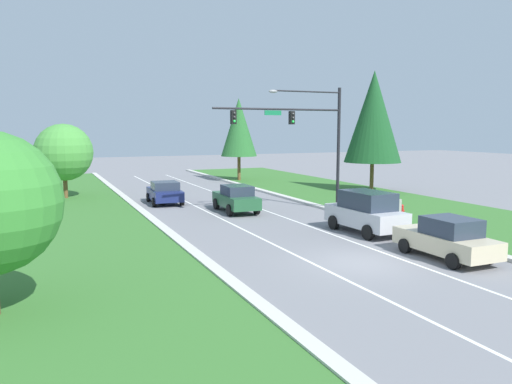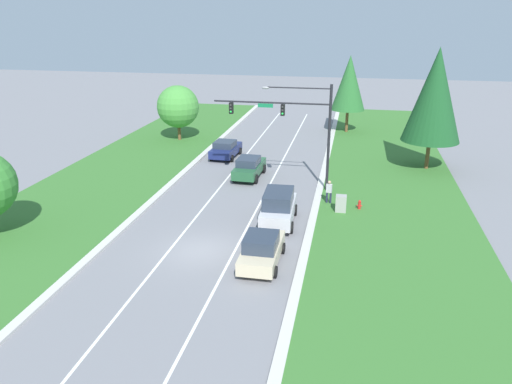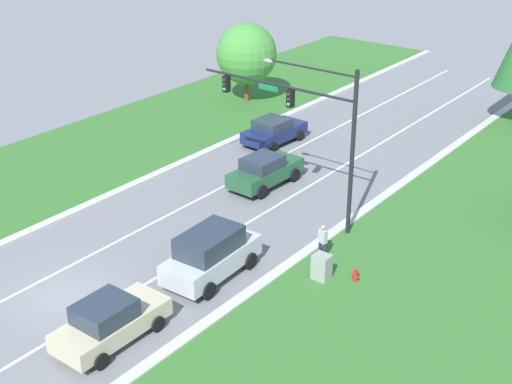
% 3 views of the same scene
% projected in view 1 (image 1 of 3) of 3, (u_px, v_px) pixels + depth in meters
% --- Properties ---
extents(ground_plane, '(160.00, 160.00, 0.00)m').
position_uv_depth(ground_plane, '(362.00, 263.00, 19.55)').
color(ground_plane, slate).
extents(curb_strip_right, '(0.50, 90.00, 0.15)m').
position_uv_depth(curb_strip_right, '(469.00, 248.00, 21.78)').
color(curb_strip_right, beige).
rests_on(curb_strip_right, ground_plane).
extents(curb_strip_left, '(0.50, 90.00, 0.15)m').
position_uv_depth(curb_strip_left, '(226.00, 278.00, 17.31)').
color(curb_strip_left, beige).
rests_on(curb_strip_left, ground_plane).
extents(grass_verge_left, '(10.00, 90.00, 0.08)m').
position_uv_depth(grass_verge_left, '(65.00, 300.00, 15.23)').
color(grass_verge_left, '#38702D').
rests_on(grass_verge_left, ground_plane).
extents(lane_stripe_inner_left, '(0.14, 81.00, 0.01)m').
position_uv_depth(lane_stripe_inner_left, '(322.00, 268.00, 18.84)').
color(lane_stripe_inner_left, white).
rests_on(lane_stripe_inner_left, ground_plane).
extents(lane_stripe_inner_right, '(0.14, 81.00, 0.01)m').
position_uv_depth(lane_stripe_inner_right, '(399.00, 258.00, 20.26)').
color(lane_stripe_inner_right, white).
rests_on(lane_stripe_inner_right, ground_plane).
extents(traffic_signal_mast, '(8.53, 0.41, 7.80)m').
position_uv_depth(traffic_signal_mast, '(305.00, 129.00, 30.67)').
color(traffic_signal_mast, black).
rests_on(traffic_signal_mast, ground_plane).
extents(silver_suv, '(2.25, 4.63, 2.12)m').
position_uv_depth(silver_suv, '(366.00, 212.00, 25.10)').
color(silver_suv, silver).
rests_on(silver_suv, ground_plane).
extents(navy_sedan, '(2.30, 4.29, 1.57)m').
position_uv_depth(navy_sedan, '(165.00, 192.00, 35.03)').
color(navy_sedan, navy).
rests_on(navy_sedan, ground_plane).
extents(forest_sedan, '(2.11, 4.55, 1.71)m').
position_uv_depth(forest_sedan, '(236.00, 198.00, 31.49)').
color(forest_sedan, '#235633').
rests_on(forest_sedan, ground_plane).
extents(champagne_sedan, '(2.04, 4.37, 1.71)m').
position_uv_depth(champagne_sedan, '(447.00, 238.00, 20.12)').
color(champagne_sedan, beige).
rests_on(champagne_sedan, ground_plane).
extents(utility_cabinet, '(0.70, 0.60, 1.18)m').
position_uv_depth(utility_cabinet, '(393.00, 209.00, 28.98)').
color(utility_cabinet, '#9E9E99').
rests_on(utility_cabinet, ground_plane).
extents(pedestrian, '(0.41, 0.28, 1.69)m').
position_uv_depth(pedestrian, '(366.00, 201.00, 29.88)').
color(pedestrian, '#232842').
rests_on(pedestrian, ground_plane).
extents(fire_hydrant, '(0.34, 0.20, 0.70)m').
position_uv_depth(fire_hydrant, '(402.00, 210.00, 30.11)').
color(fire_hydrant, red).
rests_on(fire_hydrant, ground_plane).
extents(conifer_near_right_tree, '(3.60, 3.60, 8.27)m').
position_uv_depth(conifer_near_right_tree, '(239.00, 127.00, 49.84)').
color(conifer_near_right_tree, brown).
rests_on(conifer_near_right_tree, ground_plane).
extents(oak_near_left_tree, '(4.24, 4.24, 5.61)m').
position_uv_depth(oak_near_left_tree, '(64.00, 152.00, 37.03)').
color(oak_near_left_tree, brown).
rests_on(oak_near_left_tree, ground_plane).
extents(conifer_far_right_tree, '(4.69, 4.69, 9.98)m').
position_uv_depth(conifer_far_right_tree, '(373.00, 117.00, 41.09)').
color(conifer_far_right_tree, brown).
rests_on(conifer_far_right_tree, ground_plane).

